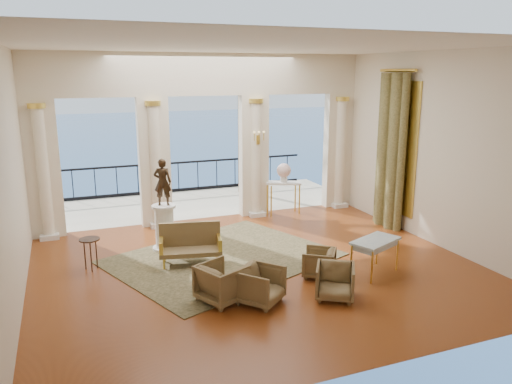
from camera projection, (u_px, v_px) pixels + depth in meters
name	position (u px, v px, depth m)	size (l,w,h in m)	color
floor	(258.00, 268.00, 10.49)	(9.00, 9.00, 0.00)	#4B1D09
room_walls	(281.00, 138.00, 8.80)	(9.00, 9.00, 9.00)	beige
arcade	(205.00, 127.00, 13.34)	(9.00, 0.56, 4.50)	beige
terrace	(190.00, 204.00, 15.75)	(10.00, 3.60, 0.10)	#B9AD99
balustrade	(179.00, 180.00, 17.09)	(9.00, 0.06, 1.03)	black
palm_tree	(241.00, 69.00, 16.21)	(2.00, 2.00, 4.50)	#4C3823
sea	(92.00, 149.00, 66.21)	(160.00, 160.00, 0.00)	#214E93
curtain	(390.00, 151.00, 12.89)	(0.33, 1.40, 4.09)	#474422
window_frame	(397.00, 148.00, 12.94)	(0.04, 1.60, 3.40)	#E6C14B
wall_sconce	(258.00, 139.00, 13.64)	(0.30, 0.11, 0.33)	#E6C14B
rug	(223.00, 258.00, 11.03)	(4.52, 3.51, 0.02)	#29301A
armchair_a	(260.00, 284.00, 8.83)	(0.71, 0.66, 0.73)	#44361C
armchair_b	(335.00, 280.00, 9.03)	(0.68, 0.64, 0.70)	#44361C
armchair_c	(319.00, 261.00, 9.99)	(0.62, 0.58, 0.63)	#44361C
armchair_d	(222.00, 281.00, 8.90)	(0.75, 0.70, 0.77)	#44361C
settee	(190.00, 244.00, 10.67)	(1.40, 0.82, 0.87)	#44361C
game_table	(375.00, 243.00, 10.07)	(1.20, 0.95, 0.72)	#A6BECC
pedestal	(165.00, 229.00, 11.44)	(0.59, 0.59, 1.07)	silver
statue	(163.00, 182.00, 11.18)	(0.39, 0.26, 1.07)	#2E2014
console_table	(284.00, 187.00, 14.30)	(1.07, 0.75, 0.95)	silver
urn	(284.00, 171.00, 14.19)	(0.41, 0.41, 0.54)	silver
side_table	(90.00, 243.00, 10.26)	(0.42, 0.42, 0.68)	black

